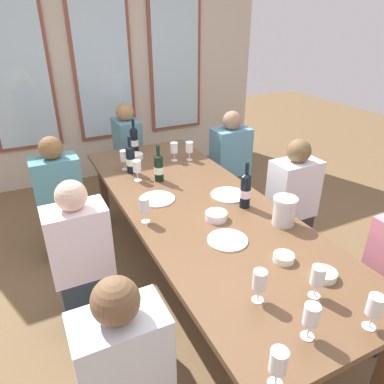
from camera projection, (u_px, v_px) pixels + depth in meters
The scene contains 30 objects.
ground_plane at pixel (199, 286), 2.92m from camera, with size 12.00×12.00×0.00m, color brown.
back_wall_with_windows at pixel (102, 61), 4.35m from camera, with size 4.21×0.10×2.90m.
dining_table at pixel (200, 213), 2.62m from camera, with size 1.01×2.82×0.74m.
white_plate_0 at pixel (157, 199), 2.68m from camera, with size 0.26×0.26×0.01m, color white.
white_plate_1 at pixel (228, 240), 2.19m from camera, with size 0.25×0.25×0.01m, color white.
white_plate_2 at pixel (229, 195), 2.73m from camera, with size 0.27×0.27×0.01m, color white.
metal_pitcher at pixel (284, 211), 2.33m from camera, with size 0.16×0.16×0.19m.
wine_bottle_0 at pixel (159, 167), 2.93m from camera, with size 0.08×0.08×0.31m.
wine_bottle_1 at pixel (245, 190), 2.52m from camera, with size 0.08×0.08×0.34m.
wine_bottle_2 at pixel (131, 159), 3.07m from camera, with size 0.08×0.08×0.32m.
wine_bottle_3 at pixel (134, 140), 3.50m from camera, with size 0.08×0.08×0.34m.
tasting_bowl_0 at pixel (135, 156), 3.41m from camera, with size 0.15×0.15×0.04m, color white.
tasting_bowl_1 at pixel (284, 258), 2.01m from camera, with size 0.12×0.12×0.04m, color white.
tasting_bowl_2 at pixel (216, 216), 2.41m from camera, with size 0.15×0.15×0.05m, color white.
tasting_bowl_3 at pixel (324, 275), 1.88m from camera, with size 0.13×0.13×0.04m, color white.
wine_glass_0 at pixel (311, 316), 1.50m from camera, with size 0.07×0.07×0.17m.
wine_glass_1 at pixel (145, 206), 2.34m from camera, with size 0.07×0.07×0.17m.
wine_glass_2 at pixel (318, 276), 1.72m from camera, with size 0.07×0.07×0.17m.
wine_glass_3 at pixel (189, 148), 3.34m from camera, with size 0.07×0.07×0.17m.
wine_glass_4 at pixel (137, 167), 2.93m from camera, with size 0.07×0.07×0.17m.
wine_glass_5 at pixel (375, 307), 1.55m from camera, with size 0.07×0.07×0.17m.
wine_glass_6 at pixel (124, 157), 3.13m from camera, with size 0.07×0.07×0.17m.
wine_glass_7 at pixel (260, 280), 1.69m from camera, with size 0.07×0.07×0.17m.
wine_glass_8 at pixel (174, 148), 3.32m from camera, with size 0.07×0.07×0.17m.
wine_glass_9 at pixel (278, 363), 1.30m from camera, with size 0.07×0.07×0.17m.
seated_person_0 at pixel (61, 202), 3.09m from camera, with size 0.38×0.24×1.11m.
seated_person_1 at pixel (230, 166), 3.81m from camera, with size 0.38×0.24×1.11m.
seated_person_4 at pixel (82, 262), 2.35m from camera, with size 0.38×0.24×1.11m.
seated_person_5 at pixel (291, 206), 3.03m from camera, with size 0.38×0.24×1.11m.
seated_person_6 at pixel (128, 155), 4.10m from camera, with size 0.24×0.38×1.11m.
Camera 1 is at (-1.06, -2.01, 1.99)m, focal length 33.91 mm.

